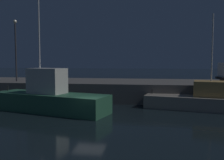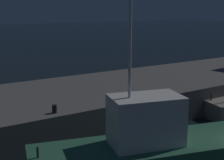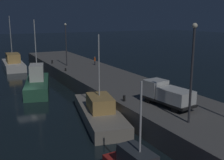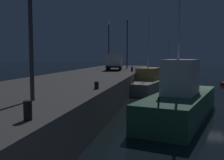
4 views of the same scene
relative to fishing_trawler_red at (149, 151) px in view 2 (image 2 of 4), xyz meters
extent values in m
cube|color=#5B5956|center=(4.53, 9.55, -0.16)|extent=(68.98, 9.77, 2.23)
cube|color=#2D6647|center=(0.05, -0.01, -0.42)|extent=(12.02, 6.20, 1.72)
cube|color=silver|center=(-0.19, 0.05, 1.63)|extent=(3.79, 2.83, 2.37)
cylinder|color=silver|center=(-1.00, 0.28, 6.13)|extent=(0.14, 0.14, 6.62)
cylinder|color=#262626|center=(-5.08, 1.40, 0.69)|extent=(0.10, 0.10, 0.50)
cylinder|color=#262626|center=(9.69, 4.47, 0.27)|extent=(0.10, 0.10, 0.50)
cylinder|color=black|center=(-2.56, 5.37, 1.19)|extent=(0.28, 0.28, 0.47)
camera|label=1|loc=(9.33, -21.71, 3.39)|focal=39.08mm
camera|label=2|loc=(-9.66, -11.55, 6.85)|focal=53.00mm
camera|label=3|loc=(41.69, -8.98, 9.82)|focal=44.58mm
camera|label=4|loc=(-19.03, 1.10, 3.06)|focal=43.07mm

